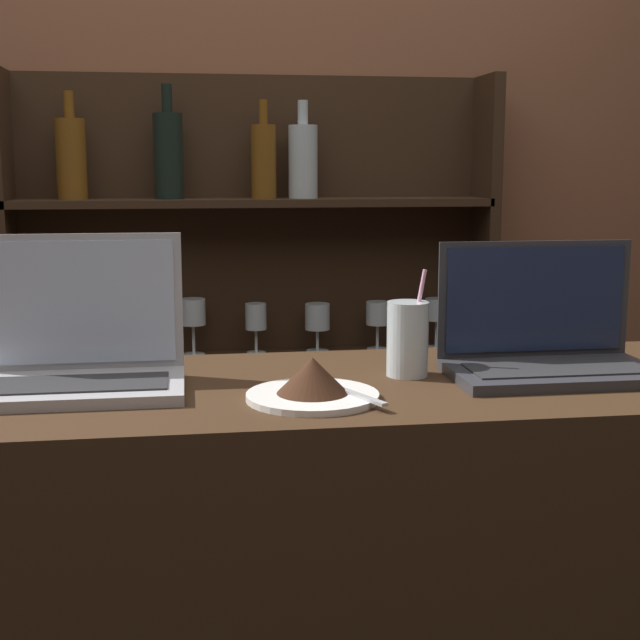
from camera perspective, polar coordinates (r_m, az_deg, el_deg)
back_wall at (r=2.43m, az=-5.92°, el=8.49°), size 7.00×0.06×2.70m
back_shelf at (r=2.41m, az=-4.37°, el=-2.81°), size 1.27×0.18×1.64m
laptop_near at (r=1.46m, az=-15.21°, el=-2.07°), size 0.33×0.20×0.24m
laptop_far at (r=1.56m, az=14.33°, el=-1.53°), size 0.35×0.20×0.22m
cake_plate at (r=1.35m, az=-0.46°, el=-4.08°), size 0.20×0.20×0.07m
water_glass at (r=1.50m, az=5.63°, el=-1.20°), size 0.07×0.07×0.18m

